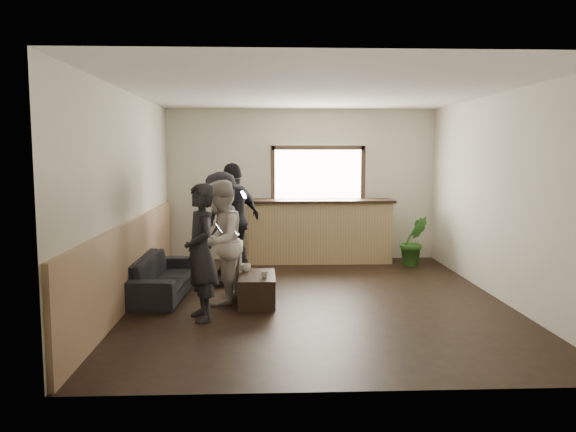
{
  "coord_description": "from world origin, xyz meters",
  "views": [
    {
      "loc": [
        -0.7,
        -7.47,
        1.98
      ],
      "look_at": [
        -0.36,
        0.4,
        1.1
      ],
      "focal_mm": 35.0,
      "sensor_mm": 36.0,
      "label": 1
    }
  ],
  "objects_px": {
    "cup_b": "(265,274)",
    "person_a": "(201,252)",
    "person_d": "(234,219)",
    "coffee_table": "(257,289)",
    "person_c": "(221,229)",
    "potted_plant": "(414,241)",
    "bar_counter": "(319,227)",
    "sofa": "(162,275)",
    "person_b": "(220,242)",
    "cup_a": "(246,268)"
  },
  "relations": [
    {
      "from": "bar_counter",
      "to": "sofa",
      "type": "relative_size",
      "value": 1.44
    },
    {
      "from": "person_c",
      "to": "cup_b",
      "type": "bearing_deg",
      "value": 44.66
    },
    {
      "from": "bar_counter",
      "to": "person_a",
      "type": "bearing_deg",
      "value": -116.2
    },
    {
      "from": "person_c",
      "to": "potted_plant",
      "type": "bearing_deg",
      "value": 128.28
    },
    {
      "from": "cup_a",
      "to": "potted_plant",
      "type": "xyz_separation_m",
      "value": [
        2.89,
        2.14,
        0.01
      ]
    },
    {
      "from": "potted_plant",
      "to": "person_a",
      "type": "height_order",
      "value": "person_a"
    },
    {
      "from": "cup_b",
      "to": "person_b",
      "type": "relative_size",
      "value": 0.06
    },
    {
      "from": "coffee_table",
      "to": "cup_b",
      "type": "distance_m",
      "value": 0.3
    },
    {
      "from": "coffee_table",
      "to": "person_a",
      "type": "height_order",
      "value": "person_a"
    },
    {
      "from": "bar_counter",
      "to": "sofa",
      "type": "bearing_deg",
      "value": -136.2
    },
    {
      "from": "cup_b",
      "to": "person_d",
      "type": "relative_size",
      "value": 0.05
    },
    {
      "from": "person_c",
      "to": "sofa",
      "type": "bearing_deg",
      "value": -40.39
    },
    {
      "from": "cup_b",
      "to": "person_b",
      "type": "bearing_deg",
      "value": 162.13
    },
    {
      "from": "cup_b",
      "to": "person_a",
      "type": "bearing_deg",
      "value": -143.34
    },
    {
      "from": "cup_a",
      "to": "person_a",
      "type": "relative_size",
      "value": 0.08
    },
    {
      "from": "person_d",
      "to": "cup_a",
      "type": "bearing_deg",
      "value": 51.78
    },
    {
      "from": "person_a",
      "to": "person_b",
      "type": "relative_size",
      "value": 1.0
    },
    {
      "from": "bar_counter",
      "to": "coffee_table",
      "type": "relative_size",
      "value": 3.15
    },
    {
      "from": "person_c",
      "to": "person_d",
      "type": "height_order",
      "value": "person_d"
    },
    {
      "from": "person_a",
      "to": "person_c",
      "type": "height_order",
      "value": "person_c"
    },
    {
      "from": "bar_counter",
      "to": "cup_a",
      "type": "distance_m",
      "value": 2.92
    },
    {
      "from": "coffee_table",
      "to": "person_b",
      "type": "bearing_deg",
      "value": 175.78
    },
    {
      "from": "coffee_table",
      "to": "potted_plant",
      "type": "bearing_deg",
      "value": 40.89
    },
    {
      "from": "coffee_table",
      "to": "cup_a",
      "type": "relative_size",
      "value": 6.36
    },
    {
      "from": "sofa",
      "to": "cup_a",
      "type": "bearing_deg",
      "value": -99.41
    },
    {
      "from": "person_c",
      "to": "person_d",
      "type": "xyz_separation_m",
      "value": [
        0.16,
        0.72,
        0.06
      ]
    },
    {
      "from": "bar_counter",
      "to": "person_c",
      "type": "height_order",
      "value": "bar_counter"
    },
    {
      "from": "sofa",
      "to": "person_d",
      "type": "relative_size",
      "value": 1.02
    },
    {
      "from": "potted_plant",
      "to": "person_c",
      "type": "bearing_deg",
      "value": -157.85
    },
    {
      "from": "person_a",
      "to": "person_d",
      "type": "xyz_separation_m",
      "value": [
        0.27,
        2.47,
        0.1
      ]
    },
    {
      "from": "coffee_table",
      "to": "sofa",
      "type": "bearing_deg",
      "value": 159.71
    },
    {
      "from": "cup_b",
      "to": "potted_plant",
      "type": "bearing_deg",
      "value": 43.76
    },
    {
      "from": "cup_b",
      "to": "person_d",
      "type": "xyz_separation_m",
      "value": [
        -0.49,
        1.91,
        0.5
      ]
    },
    {
      "from": "sofa",
      "to": "person_a",
      "type": "height_order",
      "value": "person_a"
    },
    {
      "from": "sofa",
      "to": "person_b",
      "type": "relative_size",
      "value": 1.15
    },
    {
      "from": "cup_b",
      "to": "person_a",
      "type": "height_order",
      "value": "person_a"
    },
    {
      "from": "person_a",
      "to": "person_b",
      "type": "xyz_separation_m",
      "value": [
        0.17,
        0.75,
        0.0
      ]
    },
    {
      "from": "potted_plant",
      "to": "person_a",
      "type": "bearing_deg",
      "value": -137.7
    },
    {
      "from": "sofa",
      "to": "potted_plant",
      "type": "xyz_separation_m",
      "value": [
        4.09,
        1.87,
        0.17
      ]
    },
    {
      "from": "bar_counter",
      "to": "person_c",
      "type": "xyz_separation_m",
      "value": [
        -1.64,
        -1.82,
        0.22
      ]
    },
    {
      "from": "person_b",
      "to": "person_c",
      "type": "distance_m",
      "value": 1.0
    },
    {
      "from": "cup_a",
      "to": "person_b",
      "type": "bearing_deg",
      "value": -150.38
    },
    {
      "from": "coffee_table",
      "to": "person_b",
      "type": "height_order",
      "value": "person_b"
    },
    {
      "from": "person_d",
      "to": "bar_counter",
      "type": "bearing_deg",
      "value": 169.49
    },
    {
      "from": "person_d",
      "to": "person_a",
      "type": "bearing_deg",
      "value": 37.01
    },
    {
      "from": "bar_counter",
      "to": "potted_plant",
      "type": "bearing_deg",
      "value": -16.39
    },
    {
      "from": "cup_b",
      "to": "person_a",
      "type": "xyz_separation_m",
      "value": [
        -0.76,
        -0.56,
        0.39
      ]
    },
    {
      "from": "coffee_table",
      "to": "cup_a",
      "type": "bearing_deg",
      "value": 124.92
    },
    {
      "from": "cup_a",
      "to": "potted_plant",
      "type": "distance_m",
      "value": 3.6
    },
    {
      "from": "person_c",
      "to": "cup_a",
      "type": "bearing_deg",
      "value": 41.74
    }
  ]
}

